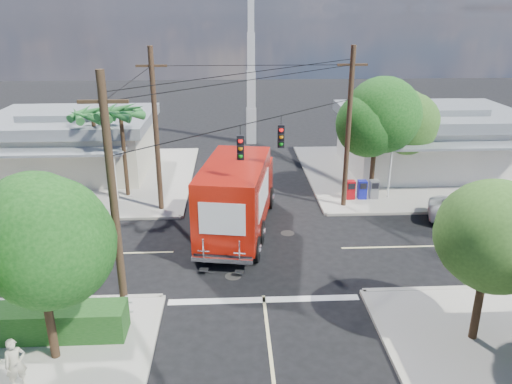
{
  "coord_description": "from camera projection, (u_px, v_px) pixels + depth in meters",
  "views": [
    {
      "loc": [
        -1.16,
        -21.17,
        10.77
      ],
      "look_at": [
        0.0,
        2.0,
        2.2
      ],
      "focal_mm": 35.0,
      "sensor_mm": 36.0,
      "label": 1
    }
  ],
  "objects": [
    {
      "name": "tree_sw_front",
      "position": [
        36.0,
        240.0,
        14.73
      ],
      "size": [
        3.88,
        3.78,
        6.03
      ],
      "color": "#422D1C",
      "rests_on": "sidewalk_sw"
    },
    {
      "name": "pedestrian",
      "position": [
        15.0,
        364.0,
        14.63
      ],
      "size": [
        0.72,
        0.68,
        1.65
      ],
      "primitive_type": "imported",
      "rotation": [
        0.0,
        0.0,
        0.63
      ],
      "color": "beige",
      "rests_on": "sidewalk_sw"
    },
    {
      "name": "tree_se",
      "position": [
        492.0,
        235.0,
        15.76
      ],
      "size": [
        3.67,
        3.54,
        5.62
      ],
      "color": "#422D1C",
      "rests_on": "sidewalk_se"
    },
    {
      "name": "ground",
      "position": [
        258.0,
        250.0,
        23.62
      ],
      "size": [
        120.0,
        120.0,
        0.0
      ],
      "primitive_type": "plane",
      "color": "black",
      "rests_on": "ground"
    },
    {
      "name": "hedge_sw",
      "position": [
        34.0,
        323.0,
        17.01
      ],
      "size": [
        6.2,
        1.2,
        1.1
      ],
      "primitive_type": "cube",
      "color": "#174413",
      "rests_on": "sidewalk_sw"
    },
    {
      "name": "palm_nw_back",
      "position": [
        93.0,
        116.0,
        29.99
      ],
      "size": [
        3.01,
        3.08,
        5.19
      ],
      "color": "#422D1C",
      "rests_on": "sidewalk_nw"
    },
    {
      "name": "road_markings",
      "position": [
        260.0,
        265.0,
        22.24
      ],
      "size": [
        32.0,
        32.0,
        0.01
      ],
      "color": "beige",
      "rests_on": "ground"
    },
    {
      "name": "building_nw",
      "position": [
        73.0,
        142.0,
        33.96
      ],
      "size": [
        10.8,
        10.2,
        4.3
      ],
      "color": "beige",
      "rests_on": "sidewalk_nw"
    },
    {
      "name": "parked_car",
      "position": [
        480.0,
        213.0,
        26.08
      ],
      "size": [
        5.72,
        4.15,
        1.45
      ],
      "primitive_type": "imported",
      "rotation": [
        0.0,
        0.0,
        1.19
      ],
      "color": "silver",
      "rests_on": "ground"
    },
    {
      "name": "building_ne",
      "position": [
        428.0,
        138.0,
        34.61
      ],
      "size": [
        11.8,
        10.2,
        4.5
      ],
      "color": "white",
      "rests_on": "sidewalk_ne"
    },
    {
      "name": "utility_poles",
      "position": [
        223.0,
        146.0,
        23.43
      ],
      "size": [
        12.0,
        10.68,
        9.0
      ],
      "color": "#473321",
      "rests_on": "ground"
    },
    {
      "name": "tree_ne_back",
      "position": [
        408.0,
        121.0,
        31.02
      ],
      "size": [
        3.77,
        3.66,
        5.82
      ],
      "color": "#422D1C",
      "rests_on": "sidewalk_ne"
    },
    {
      "name": "vending_boxes",
      "position": [
        362.0,
        189.0,
        29.49
      ],
      "size": [
        1.9,
        0.5,
        1.1
      ],
      "color": "#AF0910",
      "rests_on": "sidewalk_ne"
    },
    {
      "name": "tree_ne_front",
      "position": [
        377.0,
        119.0,
        28.64
      ],
      "size": [
        4.21,
        4.14,
        6.66
      ],
      "color": "#422D1C",
      "rests_on": "sidewalk_ne"
    },
    {
      "name": "palm_nw_front",
      "position": [
        121.0,
        115.0,
        28.55
      ],
      "size": [
        3.01,
        3.08,
        5.59
      ],
      "color": "#422D1C",
      "rests_on": "sidewalk_nw"
    },
    {
      "name": "delivery_truck",
      "position": [
        237.0,
        196.0,
        24.88
      ],
      "size": [
        4.21,
        9.31,
        3.89
      ],
      "color": "black",
      "rests_on": "ground"
    },
    {
      "name": "picket_fence",
      "position": [
        48.0,
        309.0,
        17.77
      ],
      "size": [
        5.94,
        0.06,
        1.0
      ],
      "color": "silver",
      "rests_on": "sidewalk_sw"
    },
    {
      "name": "sidewalk_nw",
      "position": [
        87.0,
        179.0,
        33.28
      ],
      "size": [
        14.12,
        14.12,
        0.14
      ],
      "color": "#ABA59A",
      "rests_on": "ground"
    },
    {
      "name": "sidewalk_ne",
      "position": [
        407.0,
        174.0,
        34.3
      ],
      "size": [
        14.12,
        14.12,
        0.14
      ],
      "color": "#ABA59A",
      "rests_on": "ground"
    },
    {
      "name": "radio_tower",
      "position": [
        251.0,
        75.0,
        40.42
      ],
      "size": [
        0.8,
        0.8,
        17.0
      ],
      "color": "silver",
      "rests_on": "ground"
    }
  ]
}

